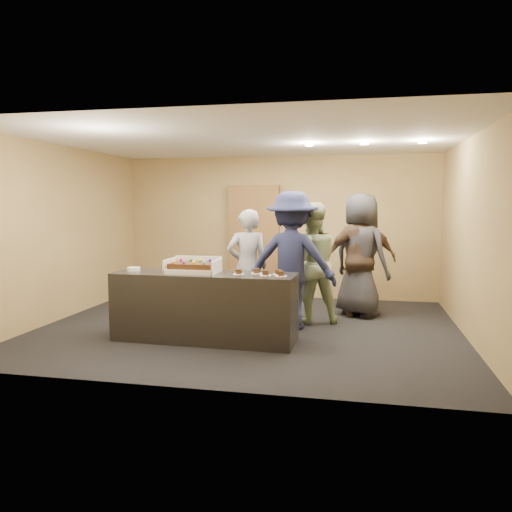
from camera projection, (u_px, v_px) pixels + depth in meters
name	position (u px, v px, depth m)	size (l,w,h in m)	color
room	(249.00, 235.00, 7.17)	(6.04, 6.00, 2.70)	black
serving_counter	(205.00, 307.00, 6.57)	(2.40, 0.70, 0.90)	black
storage_cabinet	(254.00, 241.00, 9.63)	(0.98, 0.15, 2.16)	brown
cake_box	(194.00, 269.00, 6.58)	(0.67, 0.46, 0.20)	white
sheet_cake	(193.00, 265.00, 6.55)	(0.57, 0.39, 0.11)	#351A0C
plate_stack	(134.00, 269.00, 6.75)	(0.18, 0.18, 0.04)	white
slice_a	(239.00, 273.00, 6.38)	(0.15, 0.15, 0.07)	white
slice_b	(257.00, 272.00, 6.46)	(0.15, 0.15, 0.07)	white
slice_c	(266.00, 274.00, 6.28)	(0.15, 0.15, 0.07)	white
slice_d	(279.00, 273.00, 6.34)	(0.15, 0.15, 0.07)	white
slice_e	(281.00, 275.00, 6.20)	(0.15, 0.15, 0.07)	white
person_server_grey	(248.00, 266.00, 7.51)	(0.63, 0.41, 1.72)	#A3A2A7
person_sage_man	(311.00, 263.00, 7.53)	(0.88, 0.69, 1.82)	#95AA79
person_navy_man	(292.00, 260.00, 7.18)	(1.28, 0.74, 1.98)	#1D2246
person_brown_extra	(361.00, 259.00, 7.94)	(1.09, 0.45, 1.86)	brown
person_dark_suit	(360.00, 255.00, 7.98)	(0.96, 0.63, 1.97)	#2A2A2F
ceiling_spotlights	(364.00, 143.00, 7.19)	(1.72, 0.12, 0.03)	#FFEAC6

